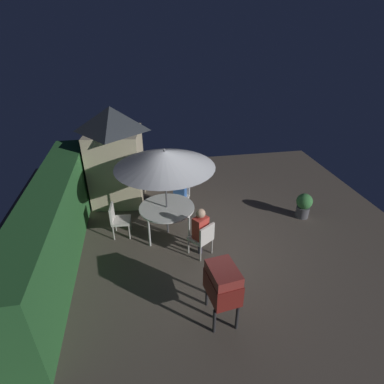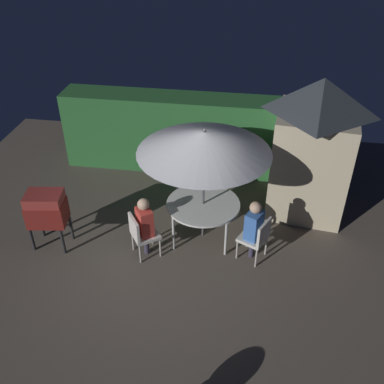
{
  "view_description": "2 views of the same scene",
  "coord_description": "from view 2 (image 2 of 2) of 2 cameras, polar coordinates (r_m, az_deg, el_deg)",
  "views": [
    {
      "loc": [
        -6.13,
        1.42,
        4.93
      ],
      "look_at": [
        0.33,
        0.29,
        1.3
      ],
      "focal_mm": 28.67,
      "sensor_mm": 36.0,
      "label": 1
    },
    {
      "loc": [
        1.37,
        -5.83,
        5.75
      ],
      "look_at": [
        0.36,
        0.81,
        1.1
      ],
      "focal_mm": 41.0,
      "sensor_mm": 36.0,
      "label": 2
    }
  ],
  "objects": [
    {
      "name": "ground_plane",
      "position": [
        8.3,
        -3.31,
        -9.22
      ],
      "size": [
        11.0,
        11.0,
        0.0
      ],
      "primitive_type": "plane",
      "color": "brown"
    },
    {
      "name": "hedge_backdrop",
      "position": [
        10.6,
        0.31,
        7.57
      ],
      "size": [
        6.27,
        0.83,
        1.84
      ],
      "color": "#28602D",
      "rests_on": "ground"
    },
    {
      "name": "garden_shed",
      "position": [
        9.18,
        15.48,
        5.68
      ],
      "size": [
        1.78,
        1.75,
        2.92
      ],
      "color": "#C6B793",
      "rests_on": "ground"
    },
    {
      "name": "patio_table",
      "position": [
        8.44,
        1.46,
        -1.77
      ],
      "size": [
        1.42,
        1.42,
        0.79
      ],
      "color": "white",
      "rests_on": "ground"
    },
    {
      "name": "patio_umbrella",
      "position": [
        7.7,
        1.61,
        6.51
      ],
      "size": [
        2.42,
        2.42,
        2.38
      ],
      "color": "#4C4C51",
      "rests_on": "ground"
    },
    {
      "name": "bbq_grill",
      "position": [
        8.59,
        -18.42,
        -2.18
      ],
      "size": [
        0.76,
        0.6,
        1.2
      ],
      "color": "maroon",
      "rests_on": "ground"
    },
    {
      "name": "chair_near_shed",
      "position": [
        8.18,
        -6.63,
        -5.32
      ],
      "size": [
        0.64,
        0.64,
        0.9
      ],
      "color": "silver",
      "rests_on": "ground"
    },
    {
      "name": "chair_far_side",
      "position": [
        8.14,
        8.47,
        -5.78
      ],
      "size": [
        0.62,
        0.62,
        0.9
      ],
      "color": "silver",
      "rests_on": "ground"
    },
    {
      "name": "chair_toward_hedge",
      "position": [
        9.6,
        3.03,
        1.61
      ],
      "size": [
        0.49,
        0.5,
        0.9
      ],
      "color": "silver",
      "rests_on": "ground"
    },
    {
      "name": "person_in_red",
      "position": [
        8.04,
        -6.19,
        -3.72
      ],
      "size": [
        0.39,
        0.42,
        1.26
      ],
      "color": "#CC3D33",
      "rests_on": "ground"
    },
    {
      "name": "person_in_blue",
      "position": [
        8.0,
        8.08,
        -4.13
      ],
      "size": [
        0.36,
        0.41,
        1.26
      ],
      "color": "#3866B2",
      "rests_on": "ground"
    }
  ]
}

